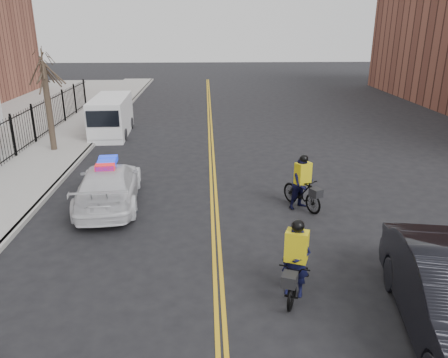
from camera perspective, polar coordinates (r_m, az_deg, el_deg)
name	(u,v)px	position (r m, az deg, el deg)	size (l,w,h in m)	color
ground	(217,251)	(12.19, -0.95, -9.35)	(120.00, 120.00, 0.00)	black
center_line_left	(210,163)	(19.56, -1.80, 2.15)	(0.10, 60.00, 0.01)	gold
center_line_right	(214,163)	(19.57, -1.33, 2.15)	(0.10, 60.00, 0.01)	gold
sidewalk	(42,163)	(20.85, -22.66, 1.90)	(3.00, 60.00, 0.15)	#999591
curb	(77,163)	(20.37, -18.70, 2.01)	(0.20, 60.00, 0.15)	#999591
iron_fence	(4,143)	(21.18, -26.81, 4.17)	(0.12, 28.00, 2.00)	black
street_tree	(45,78)	(22.04, -22.39, 12.11)	(3.20, 3.20, 4.80)	#382D21
police_cruiser	(109,185)	(15.37, -14.82, -0.73)	(2.44, 5.07, 1.58)	white
cargo_van	(111,117)	(25.10, -14.56, 7.85)	(2.07, 5.00, 2.06)	white
cyclist_near	(295,269)	(10.24, 9.27, -11.56)	(1.34, 2.03, 1.88)	black
cyclist_far	(302,188)	(14.78, 10.18, -1.10)	(1.36, 1.89, 1.89)	black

